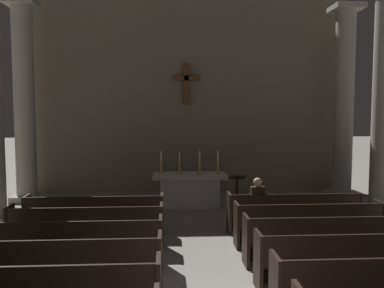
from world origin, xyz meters
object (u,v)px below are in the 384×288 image
at_px(pew_left_row_3, 60,266).
at_px(column_left_fourth, 24,105).
at_px(pew_right_row_6, 294,212).
at_px(lone_worshipper, 257,203).
at_px(column_right_third, 384,104).
at_px(candlestick_inner_left, 180,167).
at_px(column_right_fourth, 344,105).
at_px(pew_left_row_5, 86,228).
at_px(altar, 190,189).
at_px(candlestick_inner_right, 200,166).
at_px(pew_right_row_4, 328,239).
at_px(candlestick_outer_left, 161,167).
at_px(pew_left_row_4, 75,244).
at_px(pew_left_row_6, 95,215).
at_px(pew_right_row_3, 353,259).
at_px(lectern, 237,196).
at_px(candlestick_outer_right, 218,166).
at_px(pew_right_row_5, 309,224).

relative_size(pew_left_row_3, column_left_fourth, 0.51).
bearing_deg(pew_right_row_6, lone_worshipper, 177.57).
distance_m(column_right_third, candlestick_inner_left, 5.93).
bearing_deg(column_right_fourth, pew_left_row_5, -147.24).
xyz_separation_m(column_right_third, column_right_fourth, (0.00, 2.56, 0.00)).
distance_m(altar, candlestick_inner_right, 0.75).
xyz_separation_m(pew_right_row_4, altar, (-2.35, 4.80, 0.06)).
bearing_deg(candlestick_outer_left, pew_left_row_4, -107.38).
bearing_deg(pew_left_row_4, candlestick_inner_right, 61.08).
distance_m(pew_left_row_6, pew_right_row_3, 5.66).
distance_m(pew_right_row_4, lectern, 3.77).
relative_size(candlestick_inner_left, candlestick_outer_right, 1.00).
xyz_separation_m(column_right_fourth, candlestick_outer_left, (-5.99, -1.07, -1.83)).
distance_m(pew_left_row_5, pew_right_row_3, 5.15).
relative_size(pew_right_row_3, lectern, 2.75).
relative_size(pew_left_row_6, candlestick_outer_left, 4.75).
distance_m(pew_left_row_6, column_left_fourth, 5.35).
bearing_deg(pew_right_row_5, candlestick_inner_right, 118.68).
relative_size(altar, candlestick_inner_right, 3.29).
bearing_deg(candlestick_inner_right, altar, -180.00).
height_order(pew_left_row_4, candlestick_outer_left, candlestick_outer_left).
relative_size(column_left_fourth, altar, 2.86).
relative_size(column_right_third, candlestick_inner_left, 9.41).
relative_size(pew_left_row_4, candlestick_inner_left, 4.75).
relative_size(pew_left_row_4, lectern, 2.75).
distance_m(pew_right_row_6, candlestick_inner_left, 3.86).
bearing_deg(pew_right_row_5, column_right_third, 38.98).
height_order(pew_right_row_5, candlestick_inner_left, candlestick_inner_left).
bearing_deg(pew_right_row_6, column_left_fourth, 153.28).
bearing_deg(column_right_third, pew_right_row_5, -141.02).
bearing_deg(column_right_fourth, column_right_third, -90.00).
distance_m(pew_left_row_3, altar, 6.30).
distance_m(column_right_fourth, candlestick_inner_right, 5.28).
bearing_deg(lone_worshipper, column_right_third, 17.60).
distance_m(altar, candlestick_outer_right, 1.09).
bearing_deg(candlestick_outer_left, pew_right_row_3, -61.30).
xyz_separation_m(column_right_third, candlestick_outer_right, (-4.29, 1.50, -1.83)).
xyz_separation_m(pew_left_row_4, pew_right_row_3, (4.70, -1.05, 0.00)).
relative_size(pew_left_row_4, pew_right_row_3, 1.00).
bearing_deg(altar, candlestick_outer_left, 180.00).
relative_size(pew_left_row_5, lone_worshipper, 2.41).
xyz_separation_m(pew_left_row_3, pew_right_row_5, (4.70, 2.10, 0.00)).
bearing_deg(pew_left_row_6, candlestick_outer_left, 60.93).
bearing_deg(candlestick_outer_left, lone_worshipper, -49.13).
relative_size(candlestick_inner_right, lone_worshipper, 0.51).
distance_m(pew_left_row_5, altar, 4.43).
bearing_deg(column_right_third, column_right_fourth, 90.00).
distance_m(pew_left_row_3, column_right_third, 9.04).
xyz_separation_m(pew_right_row_5, altar, (-2.35, 3.75, 0.06)).
height_order(column_right_third, candlestick_outer_left, column_right_third).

